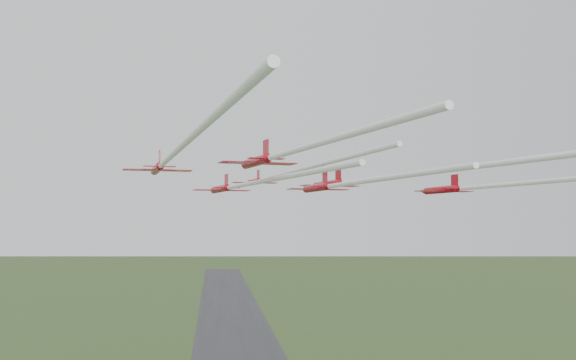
{
  "coord_description": "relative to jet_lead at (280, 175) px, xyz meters",
  "views": [
    {
      "loc": [
        -10.7,
        -92.94,
        54.3
      ],
      "look_at": [
        0.75,
        5.19,
        60.71
      ],
      "focal_mm": 40.0,
      "sensor_mm": 36.0,
      "label": 1
    }
  ],
  "objects": [
    {
      "name": "jet_row3_mid",
      "position": [
        6.01,
        -18.27,
        -2.5
      ],
      "size": [
        12.18,
        44.84,
        2.61
      ],
      "rotation": [
        0.0,
        0.0,
        0.19
      ],
      "color": "#AB0817"
    },
    {
      "name": "jet_row3_right",
      "position": [
        27.29,
        -11.8,
        -2.34
      ],
      "size": [
        13.33,
        46.39,
        2.75
      ],
      "rotation": [
        0.0,
        0.0,
        0.21
      ],
      "color": "#AB0817"
    },
    {
      "name": "jet_row2_right",
      "position": [
        12.38,
        -8.2,
        -1.13
      ],
      "size": [
        19.36,
        59.79,
        2.95
      ],
      "rotation": [
        0.0,
        0.0,
        0.26
      ],
      "color": "#AB0817"
    },
    {
      "name": "jet_lead",
      "position": [
        0.0,
        0.0,
        0.0
      ],
      "size": [
        14.28,
        65.57,
        2.46
      ],
      "rotation": [
        0.0,
        0.0,
        0.16
      ],
      "color": "#AB0817"
    },
    {
      "name": "runway",
      "position": [
        0.27,
        193.25,
        -61.58
      ],
      "size": [
        38.0,
        900.0,
        0.04
      ],
      "primitive_type": "cube",
      "color": "#313133",
      "rests_on": "ground"
    },
    {
      "name": "jet_row2_left",
      "position": [
        -6.25,
        -11.3,
        -2.21
      ],
      "size": [
        16.25,
        53.69,
        2.63
      ],
      "rotation": [
        0.0,
        0.0,
        0.24
      ],
      "color": "#AB0817"
    },
    {
      "name": "jet_row4_left",
      "position": [
        -3.11,
        -31.61,
        -0.06
      ],
      "size": [
        14.31,
        45.98,
        2.79
      ],
      "rotation": [
        0.0,
        0.0,
        0.23
      ],
      "color": "#AB0817"
    },
    {
      "name": "jet_row3_left",
      "position": [
        -15.08,
        -28.84,
        -0.15
      ],
      "size": [
        15.17,
        66.83,
        2.75
      ],
      "rotation": [
        0.0,
        0.0,
        0.17
      ],
      "color": "#AB0817"
    }
  ]
}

